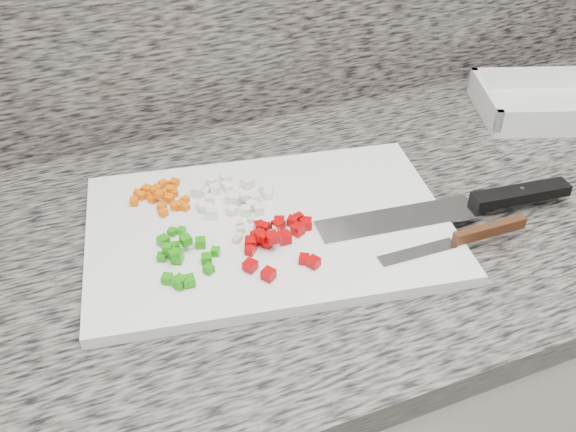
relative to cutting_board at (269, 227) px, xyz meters
name	(u,v)px	position (x,y,z in m)	size (l,w,h in m)	color
cabinet	(330,408)	(0.12, 0.01, -0.48)	(3.92, 0.62, 0.86)	silver
countertop	(342,220)	(0.12, 0.01, -0.03)	(3.96, 0.64, 0.04)	#656059
cutting_board	(269,227)	(0.00, 0.00, 0.00)	(0.48, 0.32, 0.02)	white
carrot_pile	(161,196)	(-0.12, 0.11, 0.01)	(0.08, 0.08, 0.02)	#E25C04
onion_pile	(234,196)	(-0.03, 0.07, 0.01)	(0.11, 0.11, 0.02)	white
green_pepper_pile	(183,258)	(-0.13, -0.03, 0.02)	(0.08, 0.12, 0.02)	#1F890C
red_pepper_pile	(276,239)	(-0.01, -0.05, 0.02)	(0.12, 0.11, 0.02)	#A70204
garlic_pile	(252,233)	(-0.03, -0.02, 0.01)	(0.07, 0.06, 0.01)	beige
chef_knife	(480,202)	(0.29, -0.08, 0.01)	(0.37, 0.08, 0.02)	silver
paring_knife	(472,236)	(0.23, -0.13, 0.01)	(0.21, 0.02, 0.02)	silver
tray	(547,105)	(0.58, 0.13, 0.01)	(0.28, 0.24, 0.05)	silver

